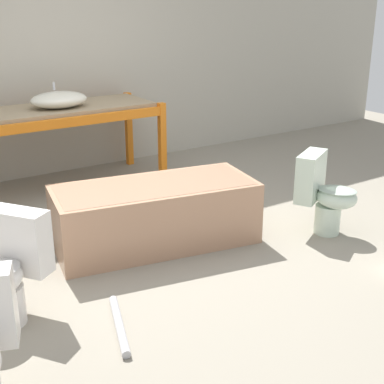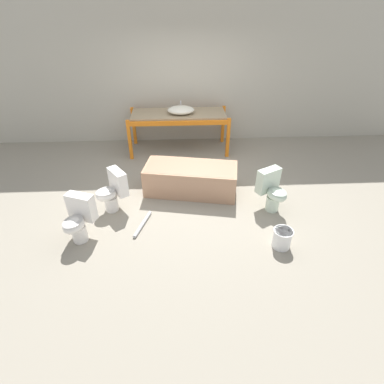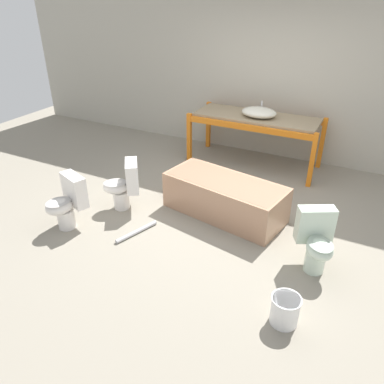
{
  "view_description": "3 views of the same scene",
  "coord_description": "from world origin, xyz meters",
  "px_view_note": "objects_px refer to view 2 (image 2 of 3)",
  "views": [
    {
      "loc": [
        -1.95,
        -3.63,
        1.9
      ],
      "look_at": [
        -0.07,
        -0.79,
        0.67
      ],
      "focal_mm": 50.0,
      "sensor_mm": 36.0,
      "label": 1
    },
    {
      "loc": [
        -0.19,
        -4.69,
        3.05
      ],
      "look_at": [
        -0.0,
        -0.9,
        0.5
      ],
      "focal_mm": 28.0,
      "sensor_mm": 36.0,
      "label": 2
    },
    {
      "loc": [
        1.6,
        -4.2,
        2.74
      ],
      "look_at": [
        -0.13,
        -0.8,
        0.63
      ],
      "focal_mm": 35.0,
      "sensor_mm": 36.0,
      "label": 3
    }
  ],
  "objects_px": {
    "bucket_white": "(282,238)",
    "bathtub_main": "(191,177)",
    "toilet_extra": "(113,191)",
    "sink_basin": "(181,110)",
    "toilet_far": "(78,218)",
    "toilet_near": "(272,190)"
  },
  "relations": [
    {
      "from": "bathtub_main",
      "to": "bucket_white",
      "type": "distance_m",
      "value": 1.94
    },
    {
      "from": "sink_basin",
      "to": "toilet_near",
      "type": "distance_m",
      "value": 2.74
    },
    {
      "from": "toilet_near",
      "to": "toilet_far",
      "type": "distance_m",
      "value": 3.02
    },
    {
      "from": "toilet_near",
      "to": "toilet_far",
      "type": "xyz_separation_m",
      "value": [
        -2.96,
        -0.59,
        0.0
      ]
    },
    {
      "from": "bathtub_main",
      "to": "toilet_far",
      "type": "xyz_separation_m",
      "value": [
        -1.66,
        -1.17,
        0.07
      ]
    },
    {
      "from": "toilet_extra",
      "to": "toilet_far",
      "type": "bearing_deg",
      "value": -62.97
    },
    {
      "from": "bucket_white",
      "to": "toilet_extra",
      "type": "bearing_deg",
      "value": 157.85
    },
    {
      "from": "sink_basin",
      "to": "bucket_white",
      "type": "height_order",
      "value": "sink_basin"
    },
    {
      "from": "bathtub_main",
      "to": "toilet_near",
      "type": "xyz_separation_m",
      "value": [
        1.3,
        -0.58,
        0.07
      ]
    },
    {
      "from": "toilet_extra",
      "to": "sink_basin",
      "type": "bearing_deg",
      "value": 116.05
    },
    {
      "from": "toilet_extra",
      "to": "bucket_white",
      "type": "bearing_deg",
      "value": 32.31
    },
    {
      "from": "bathtub_main",
      "to": "sink_basin",
      "type": "bearing_deg",
      "value": 105.05
    },
    {
      "from": "toilet_extra",
      "to": "bucket_white",
      "type": "height_order",
      "value": "toilet_extra"
    },
    {
      "from": "bathtub_main",
      "to": "toilet_extra",
      "type": "xyz_separation_m",
      "value": [
        -1.3,
        -0.47,
        0.07
      ]
    },
    {
      "from": "toilet_far",
      "to": "toilet_extra",
      "type": "distance_m",
      "value": 0.79
    },
    {
      "from": "sink_basin",
      "to": "bucket_white",
      "type": "distance_m",
      "value": 3.55
    },
    {
      "from": "bucket_white",
      "to": "bathtub_main",
      "type": "bearing_deg",
      "value": 129.29
    },
    {
      "from": "bathtub_main",
      "to": "bucket_white",
      "type": "relative_size",
      "value": 5.87
    },
    {
      "from": "toilet_extra",
      "to": "bucket_white",
      "type": "distance_m",
      "value": 2.73
    },
    {
      "from": "toilet_near",
      "to": "toilet_far",
      "type": "relative_size",
      "value": 1.0
    },
    {
      "from": "bathtub_main",
      "to": "toilet_far",
      "type": "height_order",
      "value": "toilet_far"
    },
    {
      "from": "sink_basin",
      "to": "toilet_extra",
      "type": "height_order",
      "value": "sink_basin"
    }
  ]
}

